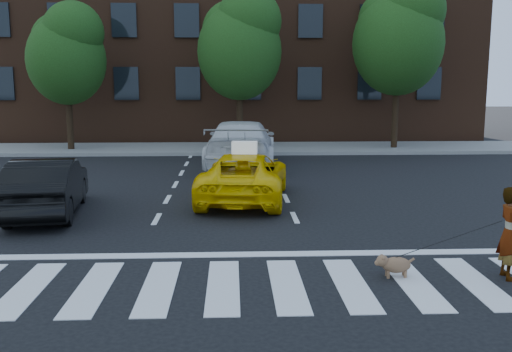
# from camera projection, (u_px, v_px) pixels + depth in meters

# --- Properties ---
(ground) EXTENTS (120.00, 120.00, 0.00)m
(ground) POSITION_uv_depth(u_px,v_px,m) (223.00, 286.00, 8.87)
(ground) COLOR black
(ground) RESTS_ON ground
(crosswalk) EXTENTS (13.00, 2.40, 0.01)m
(crosswalk) POSITION_uv_depth(u_px,v_px,m) (223.00, 286.00, 8.87)
(crosswalk) COLOR silver
(crosswalk) RESTS_ON ground
(stop_line) EXTENTS (12.00, 0.30, 0.01)m
(stop_line) POSITION_uv_depth(u_px,v_px,m) (225.00, 255.00, 10.44)
(stop_line) COLOR silver
(stop_line) RESTS_ON ground
(sidewalk_far) EXTENTS (30.00, 4.00, 0.15)m
(sidewalk_far) POSITION_uv_depth(u_px,v_px,m) (229.00, 148.00, 26.10)
(sidewalk_far) COLOR slate
(sidewalk_far) RESTS_ON ground
(building) EXTENTS (26.00, 10.00, 12.00)m
(building) POSITION_uv_depth(u_px,v_px,m) (229.00, 30.00, 32.50)
(building) COLOR #4B2B1A
(building) RESTS_ON ground
(tree_left) EXTENTS (3.39, 3.38, 6.50)m
(tree_left) POSITION_uv_depth(u_px,v_px,m) (67.00, 50.00, 24.59)
(tree_left) COLOR black
(tree_left) RESTS_ON ground
(tree_mid) EXTENTS (3.69, 3.69, 7.10)m
(tree_mid) POSITION_uv_depth(u_px,v_px,m) (240.00, 41.00, 24.83)
(tree_mid) COLOR black
(tree_mid) RESTS_ON ground
(tree_right) EXTENTS (4.00, 4.00, 7.70)m
(tree_right) POSITION_uv_depth(u_px,v_px,m) (399.00, 32.00, 25.05)
(tree_right) COLOR black
(tree_right) RESTS_ON ground
(taxi) EXTENTS (2.66, 4.81, 1.27)m
(taxi) POSITION_uv_depth(u_px,v_px,m) (244.00, 176.00, 15.14)
(taxi) COLOR #EDC005
(taxi) RESTS_ON ground
(black_sedan) EXTENTS (1.98, 4.28, 1.36)m
(black_sedan) POSITION_uv_depth(u_px,v_px,m) (47.00, 186.00, 13.51)
(black_sedan) COLOR black
(black_sedan) RESTS_ON ground
(white_suv) EXTENTS (2.82, 6.09, 1.72)m
(white_suv) POSITION_uv_depth(u_px,v_px,m) (241.00, 144.00, 20.78)
(white_suv) COLOR silver
(white_suv) RESTS_ON ground
(woman) EXTENTS (0.39, 0.57, 1.50)m
(woman) POSITION_uv_depth(u_px,v_px,m) (510.00, 233.00, 9.11)
(woman) COLOR #999999
(woman) RESTS_ON ground
(dog) EXTENTS (0.66, 0.27, 0.37)m
(dog) POSITION_uv_depth(u_px,v_px,m) (393.00, 264.00, 9.24)
(dog) COLOR brown
(dog) RESTS_ON ground
(taxi_sign) EXTENTS (0.68, 0.36, 0.32)m
(taxi_sign) POSITION_uv_depth(u_px,v_px,m) (245.00, 148.00, 14.81)
(taxi_sign) COLOR white
(taxi_sign) RESTS_ON taxi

